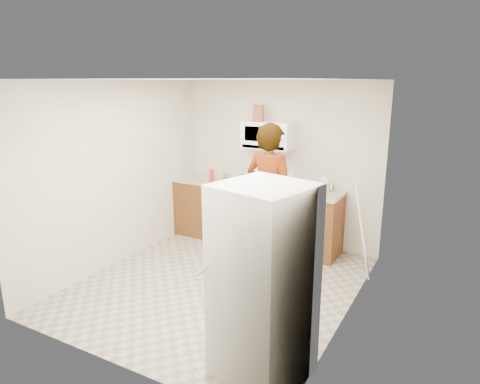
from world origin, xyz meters
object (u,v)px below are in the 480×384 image
Objects in this scene: gas_range at (263,215)px; microwave at (268,135)px; kettle at (324,185)px; fridge at (263,283)px; person at (270,197)px; saucepan at (255,178)px.

microwave is (0.00, 0.13, 1.21)m from gas_range.
fridge is at bearing -80.34° from kettle.
person reaches higher than saucepan.
fridge is (1.31, -2.74, 0.36)m from gas_range.
gas_range is at bearing -167.07° from kettle.
microwave is 3.45× the size of saucepan.
person is 2.22m from fridge.
kettle is 1.09m from saucepan.
microwave is at bearing -175.18° from kettle.
gas_range reaches higher than kettle.
gas_range is 5.12× the size of saucepan.
kettle is at bearing 3.43° from microwave.
saucepan is at bearing -175.20° from kettle.
gas_range is at bearing -30.10° from saucepan.
microwave is 3.26m from fridge.
person is at bearing 127.08° from fridge.
saucepan is (-0.20, 0.12, 0.53)m from gas_range.
microwave reaches higher than fridge.
gas_range is at bearing -90.00° from microwave.
gas_range is 1.49× the size of microwave.
microwave is at bearing 90.00° from gas_range.
fridge reaches higher than saucepan.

